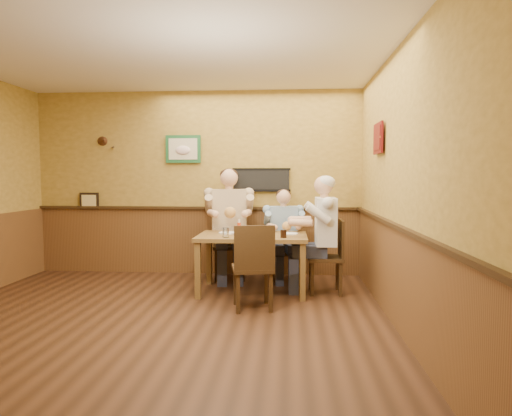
{
  "coord_description": "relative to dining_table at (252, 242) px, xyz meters",
  "views": [
    {
      "loc": [
        1.43,
        -4.44,
        1.51
      ],
      "look_at": [
        1.0,
        1.35,
        1.1
      ],
      "focal_mm": 32.0,
      "sensor_mm": 36.0,
      "label": 1
    }
  ],
  "objects": [
    {
      "name": "water_glass_left",
      "position": [
        -0.31,
        -0.29,
        0.15
      ],
      "size": [
        0.1,
        0.1,
        0.12
      ],
      "primitive_type": "cylinder",
      "rotation": [
        0.0,
        0.0,
        -0.27
      ],
      "color": "white",
      "rests_on": "dining_table"
    },
    {
      "name": "diner_white_elder",
      "position": [
        0.94,
        0.02,
        0.02
      ],
      "size": [
        0.63,
        0.63,
        1.36
      ],
      "primitive_type": null,
      "rotation": [
        0.0,
        0.0,
        -1.56
      ],
      "color": "silver",
      "rests_on": "ground"
    },
    {
      "name": "salt_shaker",
      "position": [
        -0.03,
        -0.0,
        0.14
      ],
      "size": [
        0.05,
        0.05,
        0.1
      ],
      "primitive_type": "cylinder",
      "rotation": [
        0.0,
        0.0,
        -0.39
      ],
      "color": "white",
      "rests_on": "dining_table"
    },
    {
      "name": "diner_blue_polo",
      "position": [
        0.39,
        0.73,
        -0.07
      ],
      "size": [
        0.61,
        0.61,
        1.18
      ],
      "primitive_type": null,
      "rotation": [
        0.0,
        0.0,
        0.13
      ],
      "color": "#7E9DBD",
      "rests_on": "ground"
    },
    {
      "name": "chair_back_left",
      "position": [
        -0.4,
        0.73,
        -0.15
      ],
      "size": [
        0.54,
        0.54,
        1.02
      ],
      "primitive_type": null,
      "rotation": [
        0.0,
        0.0,
        0.16
      ],
      "color": "#382512",
      "rests_on": "ground"
    },
    {
      "name": "room",
      "position": [
        -0.81,
        -1.23,
        1.03
      ],
      "size": [
        5.02,
        5.03,
        2.81
      ],
      "color": "black",
      "rests_on": "ground"
    },
    {
      "name": "dining_table",
      "position": [
        0.0,
        0.0,
        0.0
      ],
      "size": [
        1.4,
        0.9,
        0.75
      ],
      "color": "brown",
      "rests_on": "ground"
    },
    {
      "name": "plate_far_right",
      "position": [
        0.48,
        0.1,
        0.1
      ],
      "size": [
        0.24,
        0.24,
        0.01
      ],
      "primitive_type": "cylinder",
      "rotation": [
        0.0,
        0.0,
        -0.12
      ],
      "color": "white",
      "rests_on": "dining_table"
    },
    {
      "name": "plate_far_left",
      "position": [
        -0.33,
        0.11,
        0.1
      ],
      "size": [
        0.33,
        0.33,
        0.02
      ],
      "primitive_type": "cylinder",
      "rotation": [
        0.0,
        0.0,
        0.39
      ],
      "color": "silver",
      "rests_on": "dining_table"
    },
    {
      "name": "cola_tumbler",
      "position": [
        0.4,
        -0.27,
        0.14
      ],
      "size": [
        0.08,
        0.08,
        0.1
      ],
      "primitive_type": "cylinder",
      "rotation": [
        0.0,
        0.0,
        -0.03
      ],
      "color": "black",
      "rests_on": "dining_table"
    },
    {
      "name": "chair_right_end",
      "position": [
        0.94,
        0.02,
        -0.18
      ],
      "size": [
        0.44,
        0.44,
        0.95
      ],
      "primitive_type": null,
      "rotation": [
        0.0,
        0.0,
        -1.56
      ],
      "color": "#382512",
      "rests_on": "ground"
    },
    {
      "name": "chair_back_right",
      "position": [
        0.39,
        0.73,
        -0.24
      ],
      "size": [
        0.43,
        0.43,
        0.83
      ],
      "primitive_type": null,
      "rotation": [
        0.0,
        0.0,
        0.13
      ],
      "color": "#382512",
      "rests_on": "ground"
    },
    {
      "name": "hot_sauce_bottle",
      "position": [
        -0.17,
        -0.06,
        0.18
      ],
      "size": [
        0.06,
        0.06,
        0.18
      ],
      "primitive_type": "cylinder",
      "rotation": [
        0.0,
        0.0,
        0.38
      ],
      "color": "red",
      "rests_on": "dining_table"
    },
    {
      "name": "pepper_shaker",
      "position": [
        -0.22,
        0.02,
        0.14
      ],
      "size": [
        0.05,
        0.05,
        0.09
      ],
      "primitive_type": "cylinder",
      "rotation": [
        0.0,
        0.0,
        0.3
      ],
      "color": "black",
      "rests_on": "dining_table"
    },
    {
      "name": "water_glass_mid",
      "position": [
        0.07,
        -0.31,
        0.16
      ],
      "size": [
        0.1,
        0.1,
        0.13
      ],
      "primitive_type": "cylinder",
      "rotation": [
        0.0,
        0.0,
        0.21
      ],
      "color": "white",
      "rests_on": "dining_table"
    },
    {
      "name": "chair_near_side",
      "position": [
        0.06,
        -0.75,
        -0.17
      ],
      "size": [
        0.53,
        0.53,
        0.97
      ],
      "primitive_type": null,
      "rotation": [
        0.0,
        0.0,
        3.34
      ],
      "color": "#382512",
      "rests_on": "ground"
    },
    {
      "name": "diner_tan_shirt",
      "position": [
        -0.4,
        0.73,
        0.07
      ],
      "size": [
        0.77,
        0.77,
        1.45
      ],
      "primitive_type": null,
      "rotation": [
        0.0,
        0.0,
        0.16
      ],
      "color": "#D1B790",
      "rests_on": "ground"
    }
  ]
}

